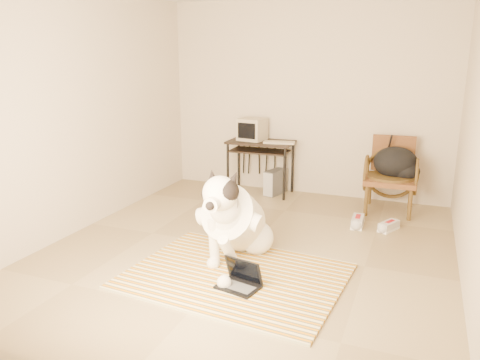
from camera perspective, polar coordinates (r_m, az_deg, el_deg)
The scene contains 16 objects.
floor at distance 4.91m, azimuth 1.17°, elevation -8.33°, with size 4.50×4.50×0.00m, color #9B865F.
wall_back at distance 6.70m, azimuth 8.06°, elevation 9.72°, with size 4.50×4.50×0.00m, color beige.
wall_front at distance 2.60m, azimuth -16.28°, elevation 1.17°, with size 4.50×4.50×0.00m, color beige.
wall_left at distance 5.57m, azimuth -18.63°, elevation 8.07°, with size 4.50×4.50×0.00m, color beige.
wall_right at distance 4.30m, azimuth 27.25°, elevation 5.38°, with size 4.50×4.50×0.00m, color beige.
rug at distance 4.32m, azimuth -0.62°, elevation -11.59°, with size 2.00×1.59×0.02m.
dog at distance 4.52m, azimuth -0.71°, elevation -5.03°, with size 0.67×1.38×1.00m.
laptop at distance 4.09m, azimuth 0.04°, elevation -12.10°, with size 0.39×0.32×0.24m.
computer_desk at distance 6.67m, azimuth 2.49°, elevation 3.83°, with size 0.92×0.52×0.77m.
crt_monitor at distance 6.71m, azimuth 1.48°, elevation 6.19°, with size 0.39×0.38×0.31m.
desk_keyboard at distance 6.49m, azimuth 4.80°, elevation 4.58°, with size 0.42×0.16×0.03m, color tan.
pc_tower at distance 6.75m, azimuth 4.27°, elevation -0.26°, with size 0.25×0.41×0.36m.
rattan_chair at distance 6.24m, azimuth 17.92°, elevation 0.61°, with size 0.64×0.62×0.94m.
backpack at distance 6.21m, azimuth 18.63°, elevation 1.87°, with size 0.57×0.45×0.40m.
sneaker_left at distance 5.68m, azimuth 14.14°, elevation -4.97°, with size 0.14×0.33×0.11m.
sneaker_right at distance 5.65m, azimuth 17.67°, elevation -5.41°, with size 0.24×0.32×0.10m.
Camera 1 is at (1.57, -4.24, 1.94)m, focal length 35.00 mm.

